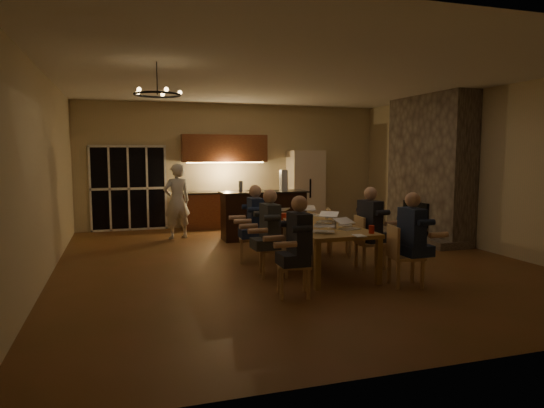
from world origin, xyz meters
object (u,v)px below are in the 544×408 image
(redcup_near, at_px, (372,229))
(can_cola, at_px, (278,210))
(person_left_far, at_px, (255,224))
(plate_far, at_px, (319,215))
(plate_near, at_px, (345,225))
(person_right_near, at_px, (411,240))
(mug_back, at_px, (279,215))
(bar_island, at_px, (264,215))
(chair_left_far, at_px, (252,237))
(person_right_mid, at_px, (370,228))
(mug_front, at_px, (319,224))
(chair_right_near, at_px, (406,256))
(plate_left, at_px, (320,232))
(chair_left_near, at_px, (293,264))
(can_silver, at_px, (334,225))
(chair_left_mid, at_px, (274,248))
(chair_right_far, at_px, (339,232))
(chair_right_mid, at_px, (370,242))
(bar_blender, at_px, (283,180))
(laptop_c, at_px, (296,216))
(standing_person, at_px, (177,201))
(can_right, at_px, (327,216))
(person_left_near, at_px, (299,247))
(laptop_e, at_px, (278,209))
(laptop_f, at_px, (308,209))
(mug_mid, at_px, (306,216))
(chandelier, at_px, (157,95))
(laptop_b, at_px, (349,222))
(laptop_d, at_px, (328,215))
(laptop_a, at_px, (324,225))
(person_left_mid, at_px, (270,233))
(bar_bottle, at_px, (241,186))
(redcup_mid, at_px, (284,217))

(redcup_near, bearing_deg, can_cola, 102.43)
(person_left_far, height_order, plate_far, person_left_far)
(plate_far, bearing_deg, plate_near, -93.95)
(person_right_near, relative_size, mug_back, 13.80)
(bar_island, relative_size, chair_left_far, 2.20)
(person_right_mid, height_order, mug_front, person_right_mid)
(chair_right_near, distance_m, plate_left, 1.30)
(chair_left_near, height_order, can_silver, chair_left_near)
(mug_back, bearing_deg, bar_island, 81.50)
(chair_left_mid, distance_m, chair_right_far, 1.99)
(chair_right_mid, relative_size, bar_blender, 1.87)
(laptop_c, bearing_deg, plate_near, 145.18)
(standing_person, height_order, redcup_near, standing_person)
(can_right, bearing_deg, person_left_near, -122.69)
(standing_person, distance_m, laptop_e, 2.84)
(person_left_far, relative_size, can_cola, 11.50)
(plate_near, relative_size, bar_blender, 0.48)
(person_right_near, xyz_separation_m, person_right_mid, (-0.04, 1.15, 0.00))
(laptop_c, distance_m, plate_near, 0.86)
(person_right_mid, bearing_deg, laptop_f, 9.24)
(chair_left_far, bearing_deg, mug_mid, 101.15)
(plate_near, distance_m, plate_far, 1.29)
(chair_right_mid, height_order, chandelier, chandelier)
(laptop_b, bearing_deg, plate_far, 62.50)
(laptop_d, height_order, redcup_near, laptop_d)
(person_left_near, xyz_separation_m, plate_near, (1.24, 1.15, 0.07))
(mug_front, relative_size, bar_blender, 0.21)
(standing_person, height_order, laptop_e, standing_person)
(bar_blender, bearing_deg, chair_left_near, -110.40)
(person_left_far, distance_m, chandelier, 2.92)
(standing_person, xyz_separation_m, laptop_f, (2.22, -2.41, 0.01))
(bar_island, relative_size, person_left_far, 1.42)
(laptop_d, xyz_separation_m, can_right, (0.13, 0.35, -0.05))
(chair_left_far, distance_m, plate_left, 1.71)
(laptop_a, height_order, laptop_d, same)
(chair_right_far, xyz_separation_m, bar_blender, (-0.41, 2.09, 0.87))
(chair_left_near, distance_m, can_right, 2.37)
(chair_right_near, height_order, chandelier, chandelier)
(person_left_far, bearing_deg, chair_right_mid, 61.37)
(person_left_mid, relative_size, plate_near, 6.03)
(plate_far, bearing_deg, bar_blender, 91.91)
(chair_left_near, xyz_separation_m, chair_left_mid, (0.07, 1.11, 0.00))
(mug_front, height_order, mug_mid, same)
(person_right_mid, relative_size, bar_bottle, 5.75)
(chair_right_mid, distance_m, person_right_mid, 0.25)
(bar_bottle, bearing_deg, chair_left_near, -94.43)
(chair_left_mid, bearing_deg, bar_bottle, -174.15)
(bar_island, xyz_separation_m, redcup_mid, (-0.31, -2.31, 0.27))
(person_left_far, bearing_deg, chair_left_mid, 3.20)
(person_left_far, distance_m, laptop_d, 1.29)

